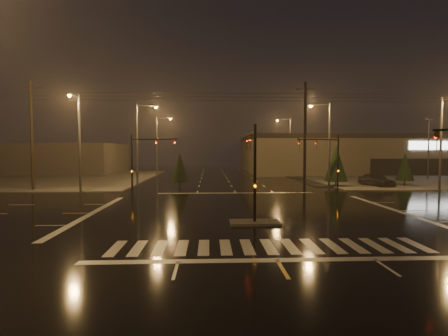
{
  "coord_description": "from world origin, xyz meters",
  "views": [
    {
      "loc": [
        -2.74,
        -24.82,
        4.47
      ],
      "look_at": [
        -1.55,
        3.3,
        3.0
      ],
      "focal_mm": 28.0,
      "sensor_mm": 36.0,
      "label": 1
    }
  ],
  "objects": [
    {
      "name": "streetlight_5",
      "position": [
        -16.0,
        11.18,
        5.8
      ],
      "size": [
        0.32,
        2.77,
        10.0
      ],
      "color": "#38383A",
      "rests_on": "ground"
    },
    {
      "name": "streetlight_2",
      "position": [
        -11.18,
        34.0,
        5.8
      ],
      "size": [
        2.77,
        0.32,
        10.0
      ],
      "color": "#38383A",
      "rests_on": "ground"
    },
    {
      "name": "streetlight_3",
      "position": [
        11.18,
        16.0,
        5.8
      ],
      "size": [
        2.77,
        0.32,
        10.0
      ],
      "color": "#38383A",
      "rests_on": "ground"
    },
    {
      "name": "sidewalk_ne",
      "position": [
        30.0,
        30.0,
        0.06
      ],
      "size": [
        36.0,
        36.0,
        0.12
      ],
      "primitive_type": "cube",
      "color": "#45433E",
      "rests_on": "ground"
    },
    {
      "name": "utility_pole_0",
      "position": [
        -22.0,
        14.0,
        6.13
      ],
      "size": [
        2.2,
        0.32,
        12.0
      ],
      "color": "black",
      "rests_on": "ground"
    },
    {
      "name": "conifer_0",
      "position": [
        12.57,
        16.66,
        2.86
      ],
      "size": [
        2.76,
        2.76,
        5.01
      ],
      "color": "black",
      "rests_on": "ground"
    },
    {
      "name": "signal_mast_median",
      "position": [
        0.0,
        -3.07,
        3.75
      ],
      "size": [
        0.25,
        4.59,
        6.0
      ],
      "color": "black",
      "rests_on": "ground"
    },
    {
      "name": "median_island",
      "position": [
        0.0,
        -4.0,
        0.07
      ],
      "size": [
        3.0,
        1.6,
        0.15
      ],
      "primitive_type": "cube",
      "color": "#45433E",
      "rests_on": "ground"
    },
    {
      "name": "sidewalk_nw",
      "position": [
        -30.0,
        30.0,
        0.06
      ],
      "size": [
        36.0,
        36.0,
        0.12
      ],
      "primitive_type": "cube",
      "color": "#45433E",
      "rests_on": "ground"
    },
    {
      "name": "stop_bar_far",
      "position": [
        0.0,
        11.0,
        0.01
      ],
      "size": [
        16.0,
        0.5,
        0.01
      ],
      "primitive_type": "cube",
      "color": "beige",
      "rests_on": "ground"
    },
    {
      "name": "commercial_block",
      "position": [
        -35.0,
        42.0,
        2.8
      ],
      "size": [
        30.0,
        18.0,
        5.6
      ],
      "primitive_type": "cube",
      "color": "#463F3D",
      "rests_on": "ground"
    },
    {
      "name": "conifer_1",
      "position": [
        21.33,
        17.05,
        2.36
      ],
      "size": [
        2.13,
        2.13,
        4.03
      ],
      "color": "black",
      "rests_on": "ground"
    },
    {
      "name": "streetlight_6",
      "position": [
        22.0,
        11.18,
        5.8
      ],
      "size": [
        0.32,
        2.77,
        10.0
      ],
      "color": "#38383A",
      "rests_on": "ground"
    },
    {
      "name": "ground",
      "position": [
        0.0,
        0.0,
        0.0
      ],
      "size": [
        140.0,
        140.0,
        0.0
      ],
      "primitive_type": "plane",
      "color": "black",
      "rests_on": "ground"
    },
    {
      "name": "car_parked",
      "position": [
        17.57,
        16.64,
        0.83
      ],
      "size": [
        3.21,
        5.25,
        1.67
      ],
      "primitive_type": "imported",
      "rotation": [
        0.0,
        0.0,
        0.27
      ],
      "color": "black",
      "rests_on": "ground"
    },
    {
      "name": "signal_mast_ne",
      "position": [
        9.5,
        10.14,
        3.79
      ],
      "size": [
        4.84,
        1.86,
        6.0
      ],
      "color": "black",
      "rests_on": "ground"
    },
    {
      "name": "stop_bar_near",
      "position": [
        0.0,
        -11.0,
        0.01
      ],
      "size": [
        16.0,
        0.5,
        0.01
      ],
      "primitive_type": "cube",
      "color": "beige",
      "rests_on": "ground"
    },
    {
      "name": "signal_mast_nw",
      "position": [
        -9.5,
        10.14,
        3.79
      ],
      "size": [
        4.84,
        1.86,
        6.0
      ],
      "color": "black",
      "rests_on": "ground"
    },
    {
      "name": "streetlight_1",
      "position": [
        -11.18,
        18.0,
        5.8
      ],
      "size": [
        2.77,
        0.32,
        10.0
      ],
      "color": "#38383A",
      "rests_on": "ground"
    },
    {
      "name": "streetlight_4",
      "position": [
        11.18,
        36.0,
        5.8
      ],
      "size": [
        2.77,
        0.32,
        10.0
      ],
      "color": "#38383A",
      "rests_on": "ground"
    },
    {
      "name": "crosswalk",
      "position": [
        0.0,
        -9.0,
        0.01
      ],
      "size": [
        15.0,
        2.6,
        0.01
      ],
      "primitive_type": "cube",
      "color": "beige",
      "rests_on": "ground"
    },
    {
      "name": "conifer_3",
      "position": [
        -6.2,
        16.05,
        2.41
      ],
      "size": [
        2.19,
        2.19,
        4.12
      ],
      "color": "black",
      "rests_on": "ground"
    },
    {
      "name": "utility_pole_1",
      "position": [
        8.0,
        14.0,
        6.13
      ],
      "size": [
        2.2,
        0.32,
        12.0
      ],
      "color": "black",
      "rests_on": "ground"
    },
    {
      "name": "retail_building",
      "position": [
        35.0,
        45.99,
        3.84
      ],
      "size": [
        60.2,
        28.3,
        7.2
      ],
      "color": "brown",
      "rests_on": "ground"
    }
  ]
}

